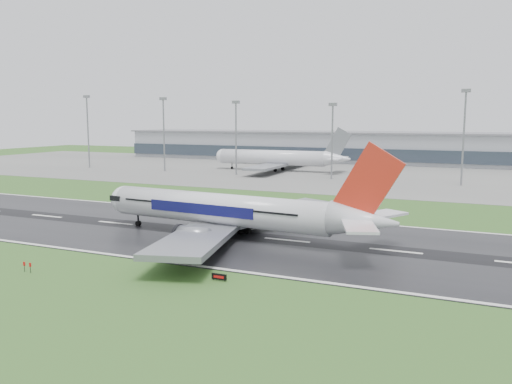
% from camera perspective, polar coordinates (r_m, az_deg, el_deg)
% --- Properties ---
extents(ground, '(520.00, 520.00, 0.00)m').
position_cam_1_polar(ground, '(118.28, -15.08, -3.32)').
color(ground, '#2C551F').
rests_on(ground, ground).
extents(runway, '(400.00, 45.00, 0.10)m').
position_cam_1_polar(runway, '(118.27, -15.08, -3.30)').
color(runway, black).
rests_on(runway, ground).
extents(apron, '(400.00, 130.00, 0.08)m').
position_cam_1_polar(apron, '(228.17, 5.05, 2.30)').
color(apron, slate).
rests_on(apron, ground).
extents(terminal, '(240.00, 36.00, 15.00)m').
position_cam_1_polar(terminal, '(284.88, 9.01, 4.87)').
color(terminal, '#93969E').
rests_on(terminal, ground).
extents(main_airliner, '(65.77, 63.11, 18.07)m').
position_cam_1_polar(main_airliner, '(98.21, -2.18, 0.07)').
color(main_airliner, silver).
rests_on(main_airliner, runway).
extents(parked_airliner, '(64.06, 59.85, 18.35)m').
position_cam_1_polar(parked_airliner, '(227.59, 2.41, 4.63)').
color(parked_airliner, silver).
rests_on(parked_airliner, apron).
extents(runway_sign, '(2.31, 0.54, 1.04)m').
position_cam_1_polar(runway_sign, '(74.74, -4.05, -9.27)').
color(runway_sign, black).
rests_on(runway_sign, ground).
extents(floodmast_0, '(0.64, 0.64, 32.08)m').
position_cam_1_polar(floodmast_0, '(254.43, -17.86, 6.14)').
color(floodmast_0, gray).
rests_on(floodmast_0, ground).
extents(floodmast_1, '(0.64, 0.64, 30.48)m').
position_cam_1_polar(floodmast_1, '(228.90, -10.02, 6.04)').
color(floodmast_1, gray).
rests_on(floodmast_1, ground).
extents(floodmast_2, '(0.64, 0.64, 28.61)m').
position_cam_1_polar(floodmast_2, '(211.62, -2.20, 5.75)').
color(floodmast_2, gray).
rests_on(floodmast_2, ground).
extents(floodmast_3, '(0.64, 0.64, 27.26)m').
position_cam_1_polar(floodmast_3, '(197.35, 8.31, 5.31)').
color(floodmast_3, gray).
rests_on(floodmast_3, ground).
extents(floodmast_4, '(0.64, 0.64, 31.32)m').
position_cam_1_polar(floodmast_4, '(190.09, 21.71, 5.34)').
color(floodmast_4, gray).
rests_on(floodmast_4, ground).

